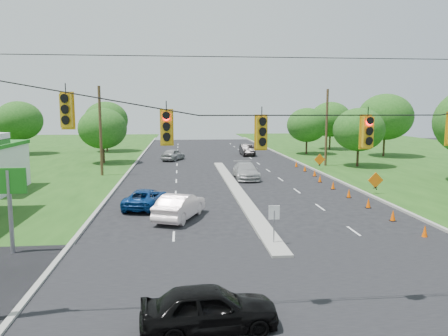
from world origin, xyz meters
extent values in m
plane|color=black|center=(0.00, 0.00, 0.00)|extent=(160.00, 160.00, 0.00)
cube|color=black|center=(0.00, 0.00, 0.00)|extent=(160.00, 14.00, 0.02)
cube|color=gray|center=(-10.10, 30.00, 0.00)|extent=(0.25, 110.00, 0.16)
cube|color=gray|center=(10.10, 30.00, 0.00)|extent=(0.25, 110.00, 0.16)
cube|color=gray|center=(0.00, 21.00, 0.00)|extent=(1.00, 34.00, 0.18)
cylinder|color=gray|center=(0.00, 6.00, 0.90)|extent=(0.06, 0.06, 1.80)
cube|color=white|center=(0.00, 6.00, 1.70)|extent=(0.55, 0.04, 0.70)
cylinder|color=black|center=(0.00, -1.00, 7.00)|extent=(24.00, 0.04, 0.04)
cube|color=gold|center=(-8.00, -1.00, 6.75)|extent=(0.34, 0.24, 1.00)
cube|color=gold|center=(-5.00, -1.00, 6.22)|extent=(0.34, 0.24, 1.00)
cube|color=gold|center=(-2.00, -1.00, 6.05)|extent=(0.34, 0.24, 1.00)
cube|color=gold|center=(1.50, -1.00, 6.05)|extent=(0.34, 0.24, 1.00)
cylinder|color=#422D1C|center=(-12.50, 30.00, 4.50)|extent=(0.28, 0.28, 9.00)
cylinder|color=#422D1C|center=(12.50, 35.00, 4.50)|extent=(0.28, 0.28, 9.00)
cylinder|color=gray|center=(-12.50, 6.00, 2.00)|extent=(0.20, 0.20, 4.00)
cube|color=#187217|center=(-12.50, 6.00, 3.50)|extent=(1.60, 0.15, 1.20)
cone|color=#F15201|center=(8.25, 6.50, 0.35)|extent=(0.32, 0.32, 0.70)
cone|color=#F15201|center=(8.25, 10.00, 0.35)|extent=(0.32, 0.32, 0.70)
cone|color=#F15201|center=(8.25, 13.50, 0.35)|extent=(0.32, 0.32, 0.70)
cone|color=#F15201|center=(8.25, 17.00, 0.35)|extent=(0.32, 0.32, 0.70)
cone|color=#F15201|center=(8.25, 20.50, 0.35)|extent=(0.32, 0.32, 0.70)
cone|color=#F15201|center=(8.25, 24.00, 0.35)|extent=(0.32, 0.32, 0.70)
cone|color=#F15201|center=(8.85, 27.50, 0.35)|extent=(0.32, 0.32, 0.70)
cone|color=#F15201|center=(8.85, 31.00, 0.35)|extent=(0.32, 0.32, 0.70)
cone|color=#F15201|center=(8.85, 34.50, 0.35)|extent=(0.32, 0.32, 0.70)
cube|color=black|center=(10.80, 18.00, 0.55)|extent=(0.06, 0.58, 0.26)
cube|color=black|center=(10.80, 18.00, 0.55)|extent=(0.06, 0.58, 0.26)
cube|color=orange|center=(10.80, 18.00, 1.15)|extent=(1.27, 0.05, 1.27)
cube|color=black|center=(10.80, 32.00, 0.55)|extent=(0.06, 0.58, 0.26)
cube|color=black|center=(10.80, 32.00, 0.55)|extent=(0.06, 0.58, 0.26)
cube|color=orange|center=(10.80, 32.00, 1.15)|extent=(1.27, 0.05, 1.27)
cylinder|color=black|center=(-28.00, 52.00, 1.44)|extent=(0.28, 0.28, 2.88)
ellipsoid|color=#194C14|center=(-28.00, 52.00, 4.96)|extent=(6.72, 6.72, 5.76)
cylinder|color=black|center=(-14.00, 40.00, 1.26)|extent=(0.28, 0.28, 2.52)
ellipsoid|color=#194C14|center=(-14.00, 40.00, 4.34)|extent=(5.88, 5.88, 5.04)
cylinder|color=black|center=(-16.00, 55.00, 1.44)|extent=(0.28, 0.28, 2.88)
ellipsoid|color=#194C14|center=(-16.00, 55.00, 4.96)|extent=(6.72, 6.72, 5.76)
cylinder|color=black|center=(16.00, 34.00, 1.26)|extent=(0.28, 0.28, 2.52)
ellipsoid|color=#194C14|center=(16.00, 34.00, 4.34)|extent=(5.88, 5.88, 5.04)
cylinder|color=black|center=(24.00, 44.00, 1.62)|extent=(0.28, 0.28, 3.24)
ellipsoid|color=#194C14|center=(24.00, 44.00, 5.58)|extent=(7.56, 7.56, 6.48)
cylinder|color=black|center=(20.00, 55.00, 1.44)|extent=(0.28, 0.28, 2.88)
ellipsoid|color=#194C14|center=(20.00, 55.00, 4.96)|extent=(6.72, 6.72, 5.76)
cylinder|color=black|center=(14.00, 48.00, 1.26)|extent=(0.28, 0.28, 2.52)
ellipsoid|color=#194C14|center=(14.00, 48.00, 4.34)|extent=(5.88, 5.88, 5.04)
imported|color=black|center=(-3.76, -2.04, 0.73)|extent=(4.39, 2.09, 1.45)
imported|color=white|center=(-4.67, 11.84, 0.80)|extent=(3.39, 5.16, 1.61)
imported|color=navy|center=(-6.98, 15.08, 0.67)|extent=(3.17, 5.17, 1.34)
imported|color=#A2A2A2|center=(1.71, 26.63, 0.78)|extent=(2.23, 5.40, 1.56)
imported|color=#959595|center=(-5.53, 42.52, 0.77)|extent=(3.46, 4.84, 1.53)
imported|color=black|center=(5.04, 47.50, 0.81)|extent=(1.75, 4.94, 1.62)
camera|label=1|loc=(-4.59, -14.72, 6.83)|focal=35.00mm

